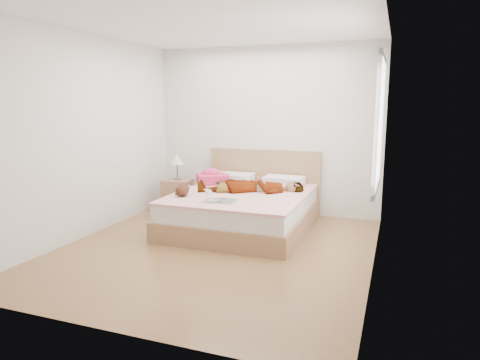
% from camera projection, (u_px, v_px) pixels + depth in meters
% --- Properties ---
extents(ground, '(4.00, 4.00, 0.00)m').
position_uv_depth(ground, '(215.00, 249.00, 5.11)').
color(ground, '#55331A').
rests_on(ground, ground).
extents(woman, '(1.59, 1.00, 0.21)m').
position_uv_depth(woman, '(251.00, 184.00, 5.99)').
color(woman, white).
rests_on(woman, bed).
extents(hair, '(0.59, 0.68, 0.09)m').
position_uv_depth(hair, '(226.00, 180.00, 6.61)').
color(hair, black).
rests_on(hair, bed).
extents(phone, '(0.07, 0.09, 0.05)m').
position_uv_depth(phone, '(229.00, 173.00, 6.52)').
color(phone, silver).
rests_on(phone, bed).
extents(room_shell, '(4.00, 4.00, 4.00)m').
position_uv_depth(room_shell, '(379.00, 124.00, 4.52)').
color(room_shell, white).
rests_on(room_shell, ground).
extents(bed, '(1.80, 2.08, 1.00)m').
position_uv_depth(bed, '(245.00, 207.00, 6.02)').
color(bed, olive).
rests_on(bed, ground).
extents(towel, '(0.57, 0.55, 0.23)m').
position_uv_depth(towel, '(212.00, 177.00, 6.53)').
color(towel, '#D63A68').
rests_on(towel, bed).
extents(magazine, '(0.46, 0.34, 0.03)m').
position_uv_depth(magazine, '(219.00, 201.00, 5.34)').
color(magazine, white).
rests_on(magazine, bed).
extents(coffee_mug, '(0.11, 0.08, 0.09)m').
position_uv_depth(coffee_mug, '(208.00, 193.00, 5.64)').
color(coffee_mug, white).
rests_on(coffee_mug, bed).
extents(plush_toy, '(0.18, 0.27, 0.14)m').
position_uv_depth(plush_toy, '(183.00, 190.00, 5.65)').
color(plush_toy, black).
rests_on(plush_toy, bed).
extents(nightstand, '(0.48, 0.44, 0.93)m').
position_uv_depth(nightstand, '(178.00, 193.00, 6.82)').
color(nightstand, brown).
rests_on(nightstand, ground).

